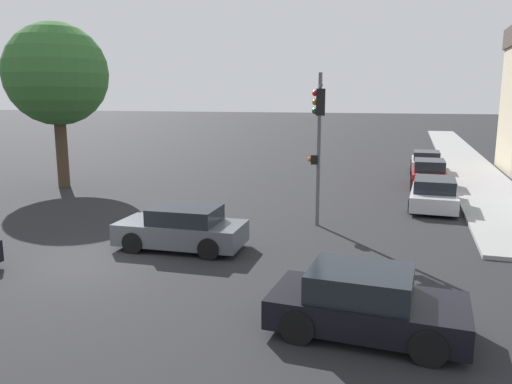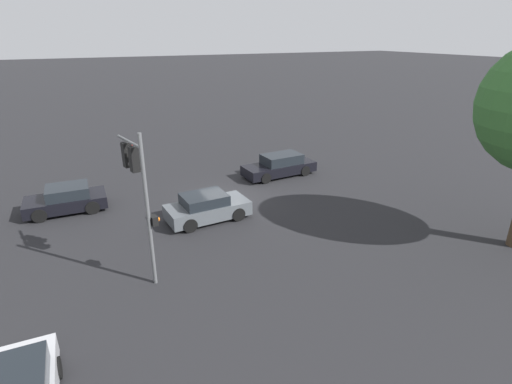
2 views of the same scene
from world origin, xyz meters
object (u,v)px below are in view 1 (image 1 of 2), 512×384
(crossing_car_1, at_px, (182,229))
(parked_car_0, at_px, (434,194))
(parked_car_2, at_px, (426,162))
(street_tree, at_px, (56,75))
(parked_car_1, at_px, (429,174))
(traffic_signal, at_px, (319,122))
(crossing_car_2, at_px, (365,303))

(crossing_car_1, xyz_separation_m, parked_car_0, (8.00, 8.83, -0.02))
(parked_car_0, height_order, parked_car_2, parked_car_2)
(street_tree, xyz_separation_m, parked_car_1, (19.09, 5.74, -5.27))
(parked_car_0, bearing_deg, parked_car_1, 3.04)
(traffic_signal, height_order, parked_car_2, traffic_signal)
(parked_car_1, bearing_deg, crossing_car_1, 150.69)
(crossing_car_1, height_order, parked_car_1, parked_car_1)
(street_tree, distance_m, parked_car_0, 19.91)
(traffic_signal, bearing_deg, crossing_car_2, 96.31)
(crossing_car_2, bearing_deg, street_tree, 146.30)
(traffic_signal, bearing_deg, parked_car_0, -140.64)
(street_tree, height_order, traffic_signal, street_tree)
(crossing_car_2, relative_size, parked_car_0, 0.86)
(street_tree, relative_size, parked_car_0, 1.87)
(parked_car_0, relative_size, parked_car_1, 1.09)
(parked_car_0, bearing_deg, crossing_car_1, 140.00)
(crossing_car_1, height_order, parked_car_0, crossing_car_1)
(parked_car_2, bearing_deg, street_tree, 120.94)
(parked_car_0, bearing_deg, parked_car_2, 2.60)
(crossing_car_2, bearing_deg, traffic_signal, 110.01)
(traffic_signal, relative_size, parked_car_1, 1.33)
(street_tree, distance_m, traffic_signal, 15.78)
(crossing_car_2, distance_m, parked_car_2, 24.24)
(parked_car_2, bearing_deg, traffic_signal, 165.54)
(street_tree, height_order, crossing_car_2, street_tree)
(parked_car_1, bearing_deg, parked_car_2, -0.18)
(crossing_car_2, distance_m, parked_car_0, 13.23)
(crossing_car_1, bearing_deg, parked_car_1, -121.67)
(street_tree, height_order, parked_car_0, street_tree)
(traffic_signal, relative_size, crossing_car_1, 1.38)
(traffic_signal, xyz_separation_m, parked_car_1, (4.21, 10.59, -3.24))
(street_tree, bearing_deg, parked_car_1, 16.72)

